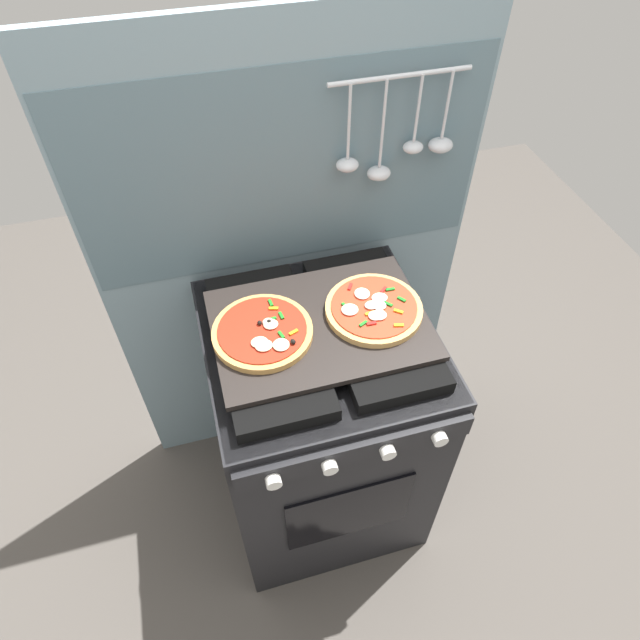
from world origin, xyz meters
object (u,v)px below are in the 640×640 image
Objects in this scene: stove at (320,423)px; baking_tray at (320,325)px; pizza_right at (373,308)px; pizza_left at (263,333)px.

baking_tray is at bearing 90.00° from stove.
pizza_right is (0.14, 0.00, 0.48)m from stove.
pizza_right is (0.29, 0.01, 0.00)m from pizza_left.
stove is 3.61× the size of pizza_left.
baking_tray is 2.17× the size of pizza_right.
pizza_left reaches higher than baking_tray.
pizza_left is at bearing -179.19° from stove.
baking_tray is at bearing 1.45° from pizza_left.
stove is 0.50m from pizza_right.
stove is 3.61× the size of pizza_right.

